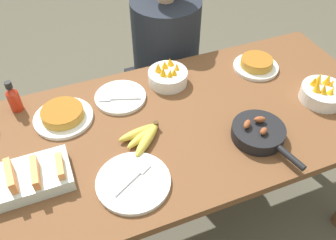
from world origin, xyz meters
TOP-DOWN VIEW (x-y plane):
  - ground_plane at (0.00, 0.00)m, footprint 14.00×14.00m
  - dining_table at (0.00, 0.00)m, footprint 1.87×0.81m
  - banana_bunch at (-0.12, -0.04)m, footprint 0.18×0.16m
  - melon_tray at (-0.56, -0.09)m, footprint 0.31×0.18m
  - skillet at (0.30, -0.19)m, footprint 0.20×0.32m
  - frittata_plate_center at (0.53, 0.20)m, footprint 0.21×0.21m
  - frittata_plate_side at (-0.38, 0.19)m, footprint 0.24×0.24m
  - empty_plate_far_left at (-0.21, -0.22)m, footprint 0.26×0.26m
  - empty_plate_far_right at (-0.13, 0.23)m, footprint 0.22×0.22m
  - fruit_bowl_mango at (0.67, -0.10)m, footprint 0.19×0.19m
  - fruit_bowl_citrus at (0.10, 0.26)m, footprint 0.18×0.18m
  - hot_sauce_bottle at (-0.55, 0.32)m, footprint 0.05×0.05m
  - person_figure at (0.24, 0.63)m, footprint 0.40×0.40m

SIDE VIEW (x-z plane):
  - ground_plane at x=0.00m, z-range 0.00..0.00m
  - person_figure at x=0.24m, z-range -0.11..1.08m
  - dining_table at x=0.00m, z-range 0.28..1.05m
  - empty_plate_far_left at x=-0.21m, z-range 0.76..0.78m
  - empty_plate_far_right at x=-0.13m, z-range 0.76..0.78m
  - banana_bunch at x=-0.12m, z-range 0.76..0.80m
  - frittata_plate_side at x=-0.38m, z-range 0.76..0.81m
  - frittata_plate_center at x=0.53m, z-range 0.76..0.81m
  - skillet at x=0.30m, z-range 0.75..0.83m
  - melon_tray at x=-0.56m, z-range 0.74..0.84m
  - fruit_bowl_citrus at x=0.10m, z-range 0.74..0.86m
  - fruit_bowl_mango at x=0.67m, z-range 0.74..0.86m
  - hot_sauce_bottle at x=-0.55m, z-range 0.75..0.90m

